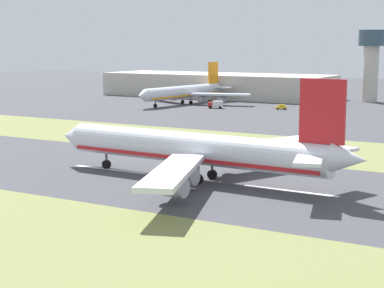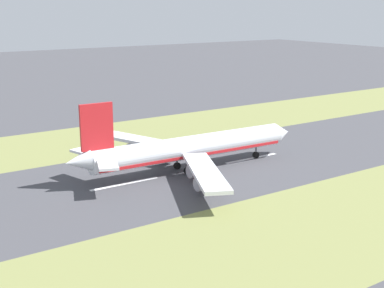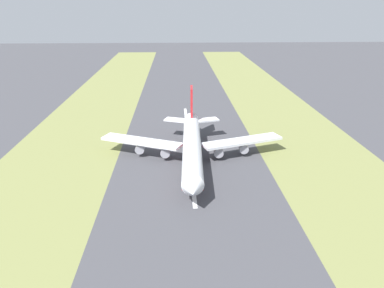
% 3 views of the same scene
% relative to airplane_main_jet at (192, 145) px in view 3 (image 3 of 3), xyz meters
% --- Properties ---
extents(ground_plane, '(800.00, 800.00, 0.00)m').
position_rel_airplane_main_jet_xyz_m(ground_plane, '(0.48, 3.14, -6.02)').
color(ground_plane, '#424247').
extents(grass_median_west, '(40.00, 600.00, 0.01)m').
position_rel_airplane_main_jet_xyz_m(grass_median_west, '(-44.52, 3.14, -6.02)').
color(grass_median_west, olive).
rests_on(grass_median_west, ground).
extents(grass_median_east, '(40.00, 600.00, 0.01)m').
position_rel_airplane_main_jet_xyz_m(grass_median_east, '(45.48, 3.14, -6.02)').
color(grass_median_east, olive).
rests_on(grass_median_east, ground).
extents(centreline_dash_near, '(1.20, 18.00, 0.01)m').
position_rel_airplane_main_jet_xyz_m(centreline_dash_near, '(0.48, -58.10, -6.01)').
color(centreline_dash_near, silver).
rests_on(centreline_dash_near, ground).
extents(centreline_dash_mid, '(1.20, 18.00, 0.01)m').
position_rel_airplane_main_jet_xyz_m(centreline_dash_mid, '(0.48, -18.10, -6.01)').
color(centreline_dash_mid, silver).
rests_on(centreline_dash_mid, ground).
extents(centreline_dash_far, '(1.20, 18.00, 0.01)m').
position_rel_airplane_main_jet_xyz_m(centreline_dash_far, '(0.48, 21.90, -6.01)').
color(centreline_dash_far, silver).
rests_on(centreline_dash_far, ground).
extents(airplane_main_jet, '(64.09, 67.16, 20.20)m').
position_rel_airplane_main_jet_xyz_m(airplane_main_jet, '(0.00, 0.00, 0.00)').
color(airplane_main_jet, silver).
rests_on(airplane_main_jet, ground).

